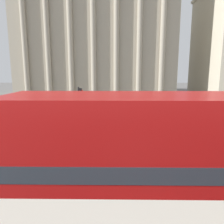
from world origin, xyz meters
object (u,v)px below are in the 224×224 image
at_px(double_decker_bus, 196,160).
at_px(pedestrian_yellow, 176,104).
at_px(plaza_building_left, 97,36).
at_px(pedestrian_grey, 64,99).
at_px(car_navy, 142,117).
at_px(pedestrian_white, 121,96).
at_px(traffic_light_mid, 80,102).
at_px(pedestrian_black, 151,133).

distance_m(double_decker_bus, pedestrian_yellow, 20.94).
xyz_separation_m(plaza_building_left, pedestrian_grey, (-3.85, -14.22, -11.19)).
bearing_deg(car_navy, pedestrian_white, 130.38).
bearing_deg(plaza_building_left, traffic_light_mid, -88.56).
height_order(double_decker_bus, pedestrian_yellow, double_decker_bus).
distance_m(double_decker_bus, pedestrian_black, 8.05).
relative_size(traffic_light_mid, pedestrian_black, 2.22).
xyz_separation_m(traffic_light_mid, pedestrian_white, (4.02, 17.23, -1.38)).
bearing_deg(pedestrian_black, traffic_light_mid, 9.65).
xyz_separation_m(pedestrian_black, pedestrian_white, (-1.35, 21.46, 0.09)).
height_order(double_decker_bus, traffic_light_mid, double_decker_bus).
relative_size(pedestrian_black, pedestrian_grey, 0.98).
xyz_separation_m(pedestrian_yellow, pedestrian_black, (-5.08, -12.35, -0.10)).
height_order(car_navy, pedestrian_yellow, pedestrian_yellow).
distance_m(pedestrian_black, pedestrian_grey, 20.50).
bearing_deg(traffic_light_mid, pedestrian_grey, 108.35).
xyz_separation_m(traffic_light_mid, pedestrian_yellow, (10.45, 8.12, -1.37)).
relative_size(traffic_light_mid, pedestrian_yellow, 2.04).
relative_size(double_decker_bus, pedestrian_grey, 6.44).
height_order(pedestrian_yellow, pedestrian_white, pedestrian_yellow).
bearing_deg(pedestrian_white, pedestrian_black, -172.86).
xyz_separation_m(double_decker_bus, car_navy, (0.26, 14.60, -1.70)).
bearing_deg(pedestrian_black, car_navy, -44.34).
bearing_deg(traffic_light_mid, car_navy, 23.59).
bearing_deg(car_navy, pedestrian_grey, 166.28).
height_order(car_navy, pedestrian_black, pedestrian_black).
bearing_deg(car_navy, double_decker_bus, -56.83).
relative_size(double_decker_bus, pedestrian_black, 6.56).
xyz_separation_m(plaza_building_left, pedestrian_yellow, (11.15, -19.82, -11.11)).
relative_size(traffic_light_mid, pedestrian_white, 2.06).
bearing_deg(traffic_light_mid, pedestrian_white, 76.87).
distance_m(traffic_light_mid, pedestrian_yellow, 13.31).
xyz_separation_m(double_decker_bus, pedestrian_grey, (-9.91, 25.86, -1.42)).
xyz_separation_m(pedestrian_yellow, pedestrian_white, (-6.43, 9.11, -0.01)).
bearing_deg(traffic_light_mid, double_decker_bus, -66.17).
bearing_deg(double_decker_bus, pedestrian_yellow, 80.67).
distance_m(plaza_building_left, pedestrian_black, 34.60).
relative_size(car_navy, pedestrian_grey, 2.46).
xyz_separation_m(plaza_building_left, pedestrian_white, (4.72, -10.71, -11.12)).
bearing_deg(pedestrian_grey, traffic_light_mid, -39.41).
bearing_deg(traffic_light_mid, pedestrian_black, -38.17).
bearing_deg(traffic_light_mid, pedestrian_yellow, 37.86).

